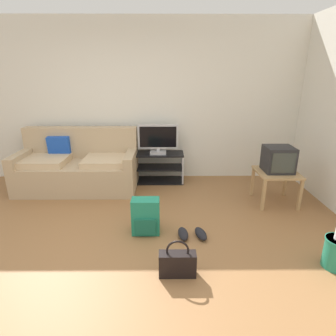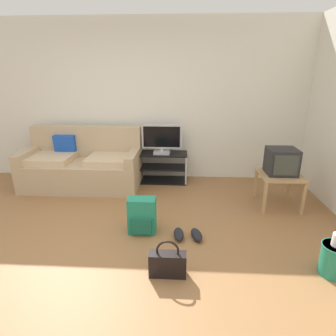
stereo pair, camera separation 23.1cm
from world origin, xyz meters
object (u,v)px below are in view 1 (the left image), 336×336
(tv_stand, at_px, (158,167))
(backpack, at_px, (146,217))
(flat_tv, at_px, (158,140))
(side_table, at_px, (277,176))
(couch, at_px, (79,167))
(crt_tv, at_px, (278,159))
(handbag, at_px, (177,263))
(sneakers_pair, at_px, (192,234))

(tv_stand, relative_size, backpack, 1.98)
(flat_tv, distance_m, side_table, 1.96)
(backpack, bearing_deg, flat_tv, 77.64)
(side_table, xyz_separation_m, backpack, (-1.84, -0.82, -0.20))
(couch, distance_m, crt_tv, 3.12)
(backpack, xyz_separation_m, handbag, (0.35, -0.74, -0.08))
(flat_tv, relative_size, handbag, 1.79)
(couch, xyz_separation_m, flat_tv, (1.31, 0.24, 0.41))
(flat_tv, bearing_deg, couch, -169.55)
(flat_tv, xyz_separation_m, crt_tv, (1.73, -0.84, -0.09))
(couch, bearing_deg, tv_stand, 11.39)
(crt_tv, bearing_deg, tv_stand, 153.62)
(side_table, xyz_separation_m, crt_tv, (0.00, 0.02, 0.25))
(sneakers_pair, bearing_deg, backpack, 169.09)
(crt_tv, relative_size, backpack, 0.89)
(tv_stand, distance_m, crt_tv, 1.98)
(tv_stand, relative_size, crt_tv, 2.22)
(tv_stand, relative_size, side_table, 1.53)
(couch, distance_m, handbag, 2.68)
(sneakers_pair, bearing_deg, flat_tv, 103.74)
(tv_stand, xyz_separation_m, crt_tv, (1.73, -0.86, 0.41))
(couch, distance_m, flat_tv, 1.40)
(flat_tv, height_order, handbag, flat_tv)
(couch, distance_m, sneakers_pair, 2.34)
(couch, height_order, sneakers_pair, couch)
(tv_stand, xyz_separation_m, flat_tv, (0.00, -0.02, 0.50))
(couch, relative_size, side_table, 3.32)
(couch, bearing_deg, handbag, -54.46)
(crt_tv, bearing_deg, sneakers_pair, -144.19)
(side_table, distance_m, backpack, 2.02)
(sneakers_pair, bearing_deg, handbag, -107.10)
(handbag, bearing_deg, sneakers_pair, 72.90)
(couch, xyz_separation_m, sneakers_pair, (1.75, -1.53, -0.31))
(backpack, bearing_deg, handbag, -73.55)
(couch, relative_size, sneakers_pair, 5.19)
(couch, height_order, flat_tv, flat_tv)
(flat_tv, height_order, backpack, flat_tv)
(handbag, distance_m, sneakers_pair, 0.67)
(couch, distance_m, tv_stand, 1.34)
(couch, height_order, tv_stand, couch)
(tv_stand, distance_m, backpack, 1.69)
(side_table, bearing_deg, tv_stand, 153.19)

